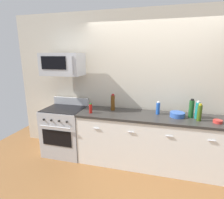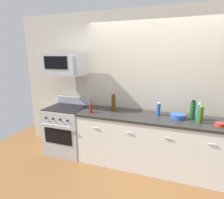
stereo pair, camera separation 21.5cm
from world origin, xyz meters
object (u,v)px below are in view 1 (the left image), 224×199
(range_oven, at_px, (66,130))
(bottle_hot_sauce_red, at_px, (91,108))
(bottle_soda_blue, at_px, (158,108))
(bowl_blue_mixing, at_px, (177,114))
(microwave, at_px, (63,64))
(bottle_wine_green, at_px, (191,109))
(bottle_sparkling_teal, at_px, (198,110))
(bowl_red_small, at_px, (218,121))
(bottle_wine_amber, at_px, (113,103))
(bottle_olive_oil, at_px, (200,113))

(range_oven, bearing_deg, bottle_hot_sauce_red, -12.89)
(bottle_hot_sauce_red, bearing_deg, bottle_soda_blue, 11.66)
(bowl_blue_mixing, bearing_deg, microwave, 179.65)
(bottle_wine_green, height_order, bottle_sparkling_teal, bottle_wine_green)
(bottle_wine_green, distance_m, bowl_red_small, 0.41)
(bottle_hot_sauce_red, distance_m, bottle_wine_amber, 0.43)
(bottle_wine_amber, bearing_deg, range_oven, -172.35)
(microwave, distance_m, bottle_wine_amber, 1.16)
(microwave, relative_size, bottle_soda_blue, 3.34)
(bottle_wine_amber, height_order, bowl_red_small, bottle_wine_amber)
(microwave, distance_m, bowl_red_small, 2.74)
(bottle_wine_green, bearing_deg, bottle_olive_oil, -54.55)
(bowl_blue_mixing, distance_m, bowl_red_small, 0.58)
(bottle_soda_blue, bearing_deg, microwave, -178.21)
(bottle_soda_blue, bearing_deg, bottle_sparkling_teal, -5.71)
(bowl_red_small, bearing_deg, bottle_soda_blue, 166.96)
(bottle_soda_blue, distance_m, bowl_red_small, 0.90)
(microwave, distance_m, bottle_hot_sauce_red, 0.97)
(microwave, relative_size, bottle_sparkling_teal, 2.60)
(bottle_wine_green, height_order, bottle_wine_amber, bottle_wine_green)
(bowl_blue_mixing, bearing_deg, bottle_wine_amber, 175.25)
(bottle_sparkling_teal, bearing_deg, bottle_soda_blue, 174.29)
(bottle_sparkling_teal, xyz_separation_m, bottle_hot_sauce_red, (-1.75, -0.17, -0.05))
(bottle_soda_blue, distance_m, bottle_hot_sauce_red, 1.17)
(bottle_wine_green, bearing_deg, bottle_soda_blue, 176.09)
(bottle_olive_oil, distance_m, bottle_sparkling_teal, 0.11)
(bottle_olive_oil, bearing_deg, bottle_hot_sauce_red, -177.95)
(bottle_soda_blue, bearing_deg, range_oven, -176.74)
(bottle_wine_green, xyz_separation_m, bottle_olive_oil, (0.10, -0.14, -0.02))
(bottle_soda_blue, relative_size, bowl_blue_mixing, 0.94)
(bottle_sparkling_teal, xyz_separation_m, bowl_red_small, (0.26, -0.14, -0.11))
(bottle_soda_blue, xyz_separation_m, bowl_red_small, (0.88, -0.20, -0.08))
(range_oven, distance_m, bottle_hot_sauce_red, 0.81)
(bottle_soda_blue, xyz_separation_m, bottle_olive_oil, (0.62, -0.17, 0.02))
(bottle_sparkling_teal, relative_size, bowl_red_small, 2.21)
(bottle_wine_amber, relative_size, bowl_blue_mixing, 1.30)
(bowl_red_small, bearing_deg, bottle_wine_green, 154.72)
(bottle_wine_green, distance_m, bottle_olive_oil, 0.17)
(bottle_olive_oil, bearing_deg, bottle_wine_green, 125.45)
(range_oven, xyz_separation_m, bottle_soda_blue, (1.74, 0.10, 0.56))
(bottle_soda_blue, distance_m, bottle_sparkling_teal, 0.61)
(bottle_hot_sauce_red, bearing_deg, microwave, 163.09)
(bottle_wine_amber, bearing_deg, microwave, -175.07)
(bowl_red_small, bearing_deg, bottle_sparkling_teal, 151.84)
(bottle_sparkling_teal, bearing_deg, range_oven, -179.07)
(bottle_wine_green, distance_m, bowl_blue_mixing, 0.24)
(bottle_olive_oil, relative_size, bowl_red_small, 2.11)
(bottle_hot_sauce_red, relative_size, bowl_blue_mixing, 0.73)
(microwave, distance_m, bottle_soda_blue, 1.89)
(bottle_olive_oil, height_order, bottle_sparkling_teal, bottle_sparkling_teal)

